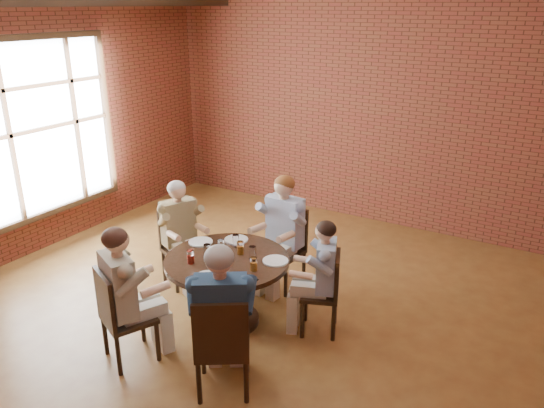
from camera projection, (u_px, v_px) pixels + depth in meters
The scene contains 28 objects.
floor at pixel (228, 321), 5.65m from camera, with size 7.00×7.00×0.00m, color olive.
wall_back at pixel (362, 110), 7.85m from camera, with size 7.00×7.00×0.00m, color brown.
wall_left at pixel (12, 129), 6.62m from camera, with size 7.00×7.00×0.00m, color brown.
window at pixel (44, 128), 6.92m from camera, with size 0.10×2.16×2.36m.
dining_table at pixel (228, 278), 5.46m from camera, with size 1.27×1.27×0.75m.
chair_a at pixel (327, 290), 5.32m from camera, with size 0.48×0.48×0.88m.
diner_a at pixel (320, 278), 5.28m from camera, with size 0.46×0.57×1.22m, color #395D94, non-canonical shape.
chair_b at pixel (286, 243), 6.26m from camera, with size 0.48×0.48×0.95m.
diner_b at pixel (282, 233), 6.14m from camera, with size 0.55×0.67×1.36m, color #99A7C3, non-canonical shape.
chair_c at pixel (179, 243), 6.32m from camera, with size 0.53×0.53×0.91m.
diner_c at pixel (181, 234), 6.21m from camera, with size 0.50×0.61×1.28m, color brown, non-canonical shape.
chair_d at pixel (119, 314), 4.85m from camera, with size 0.58×0.58×0.95m.
diner_d at pixel (126, 295), 4.84m from camera, with size 0.54×0.66×1.35m, color #C6A99B, non-canonical shape.
chair_e at pixel (222, 343), 4.41m from camera, with size 0.63×0.63×0.97m.
diner_e at pixel (222, 319), 4.44m from camera, with size 0.56×0.69×1.39m, color #1B324E, non-canonical shape.
plate_a at pixel (275, 261), 5.31m from camera, with size 0.26×0.26×0.01m, color white.
plate_b at pixel (236, 240), 5.79m from camera, with size 0.26×0.26×0.01m, color white.
plate_c at pixel (201, 242), 5.73m from camera, with size 0.26×0.26×0.01m, color white.
plate_d at pixel (208, 277), 5.00m from camera, with size 0.26×0.26×0.01m, color white.
glass_a at pixel (252, 253), 5.34m from camera, with size 0.07×0.07×0.14m, color white.
glass_b at pixel (240, 248), 5.45m from camera, with size 0.07×0.07×0.14m, color white.
glass_c at pixel (236, 241), 5.61m from camera, with size 0.07×0.07×0.14m, color white.
glass_d at pixel (221, 246), 5.48m from camera, with size 0.07×0.07×0.14m, color white.
glass_e at pixel (207, 251), 5.39m from camera, with size 0.07×0.07×0.14m, color white.
glass_f at pixel (191, 257), 5.25m from camera, with size 0.07×0.07×0.14m, color white.
glass_g at pixel (222, 258), 5.23m from camera, with size 0.07×0.07×0.14m, color white.
glass_h at pixel (254, 264), 5.11m from camera, with size 0.07×0.07×0.14m, color white.
smartphone at pixel (250, 281), 4.93m from camera, with size 0.08×0.15×0.01m, color black.
Camera 1 is at (2.90, -3.90, 3.18)m, focal length 35.00 mm.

